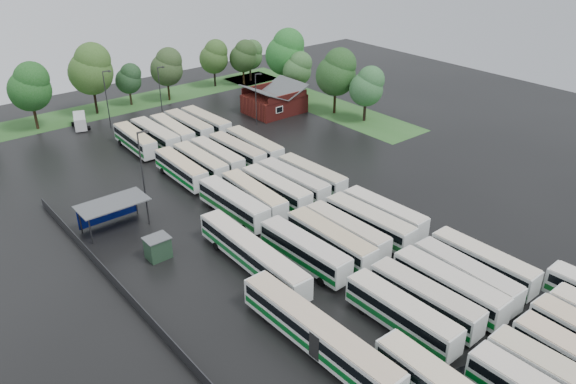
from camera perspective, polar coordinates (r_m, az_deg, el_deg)
ground at (r=63.86m, az=5.50°, el=-6.35°), size 160.00×160.00×0.00m
brick_building at (r=106.55m, az=-1.40°, el=9.06°), size 10.07×8.60×5.39m
wash_shed at (r=70.48m, az=-17.51°, el=-1.32°), size 8.20×4.20×3.58m
utility_hut at (r=64.02m, az=-13.09°, el=-5.51°), size 2.70×2.20×2.62m
grass_strip_north at (r=114.99m, az=-17.15°, el=8.26°), size 80.00×10.00×0.01m
grass_strip_east at (r=113.28m, az=2.63°, el=9.17°), size 10.00×50.00×0.01m
west_fence at (r=59.02m, az=-16.12°, el=-9.93°), size 0.10×50.00×1.20m
bus_r0c1 at (r=51.08m, az=26.17°, el=-17.06°), size 2.98×12.19×3.37m
bus_r1c0 at (r=53.55m, az=11.47°, el=-12.01°), size 2.65×11.89×3.30m
bus_r1c1 at (r=55.83m, az=13.75°, el=-10.47°), size 2.88×11.79×3.26m
bus_r1c2 at (r=57.91m, az=16.01°, el=-9.19°), size 2.70×12.04×3.34m
bus_r1c3 at (r=59.96m, az=17.61°, el=-8.10°), size 2.84×11.83×3.27m
bus_r1c4 at (r=62.64m, az=19.21°, el=-6.75°), size 2.68×11.65×3.23m
bus_r2c0 at (r=60.94m, az=1.69°, el=-5.96°), size 2.94×12.12×3.35m
bus_r2c1 at (r=62.76m, az=4.34°, el=-4.94°), size 2.58×12.10×3.37m
bus_r2c2 at (r=64.76m, az=5.96°, el=-4.00°), size 2.61×11.59×3.22m
bus_r2c3 at (r=66.67m, az=8.24°, el=-3.08°), size 3.06×12.13×3.35m
bus_r2c4 at (r=69.01m, az=9.73°, el=-2.16°), size 2.92×11.59×3.20m
bus_r3c0 at (r=70.39m, az=-5.56°, el=-1.16°), size 2.67×12.10×3.36m
bus_r3c1 at (r=71.99m, az=-3.49°, el=-0.42°), size 3.11×11.96×3.30m
bus_r3c2 at (r=73.63m, az=-1.24°, el=0.29°), size 2.71×11.84×3.28m
bus_r3c3 at (r=75.47m, az=0.51°, el=1.03°), size 2.99×12.05×3.33m
bus_r3c4 at (r=77.39m, az=2.40°, el=1.65°), size 2.88×11.63×3.21m
bus_r4c0 at (r=80.80m, az=-10.81°, el=2.31°), size 2.74×11.52×3.19m
bus_r4c1 at (r=82.27m, az=-8.89°, el=2.96°), size 2.54×11.60×3.22m
bus_r4c2 at (r=83.92m, az=-7.23°, el=3.56°), size 2.56×11.47×3.19m
bus_r4c3 at (r=85.35m, az=-5.22°, el=4.11°), size 2.71×11.68×3.24m
bus_r4c4 at (r=86.83m, az=-3.46°, el=4.65°), size 2.85×12.19×3.38m
bus_r5c0 at (r=92.50m, az=-15.25°, el=5.10°), size 2.86×11.54×3.19m
bus_r5c1 at (r=93.40m, az=-13.33°, el=5.60°), size 2.66×12.03×3.34m
bus_r5c2 at (r=94.75m, az=-11.67°, el=6.05°), size 2.99×11.71×3.23m
bus_r5c3 at (r=96.32m, az=-10.05°, el=6.58°), size 2.57×11.82×3.29m
bus_r5c4 at (r=97.68m, az=-8.35°, el=7.00°), size 2.86×11.84×3.28m
artic_bus_west_b at (r=60.55m, az=-3.63°, el=-6.31°), size 2.85×17.43×3.23m
artic_bus_west_c at (r=50.41m, az=3.05°, el=-14.26°), size 2.83×18.09×3.35m
minibus at (r=105.46m, az=-20.38°, el=6.80°), size 3.54×5.64×2.31m
tree_north_1 at (r=105.96m, az=-24.71°, el=9.73°), size 7.15×7.15×11.84m
tree_north_2 at (r=109.91m, az=-19.35°, el=11.75°), size 8.00×8.00×13.25m
tree_north_3 at (r=113.92m, az=-15.83°, el=11.05°), size 4.95×4.94×8.19m
tree_north_4 at (r=114.66m, az=-12.16°, el=12.35°), size 6.35×6.35×10.52m
tree_north_5 at (r=122.49m, az=-7.48°, el=13.51°), size 6.05×6.05×10.03m
tree_north_6 at (r=123.38m, az=-4.51°, el=13.63°), size 5.81×5.81×9.63m
tree_east_0 at (r=101.77m, az=8.10°, el=10.61°), size 6.05×6.05×10.02m
tree_east_1 at (r=104.75m, az=5.02°, el=12.08°), size 7.39×7.39×12.25m
tree_east_2 at (r=113.58m, az=1.04°, el=12.43°), size 5.71×5.69×9.43m
tree_east_3 at (r=116.65m, az=-0.19°, el=14.07°), size 7.97×7.97×13.21m
tree_east_4 at (r=126.06m, az=-3.81°, el=13.76°), size 5.45×5.45×9.02m
lamp_post_ne at (r=99.20m, az=-3.23°, el=9.74°), size 1.42×0.28×9.21m
lamp_post_nw at (r=72.25m, az=-14.57°, el=2.63°), size 1.63×0.32×10.59m
lamp_post_back_w at (r=102.13m, az=-17.92°, el=9.30°), size 1.56×0.30×10.15m
lamp_post_back_e at (r=105.80m, az=-12.84°, el=10.24°), size 1.42×0.28×9.24m
puddle_0 at (r=51.31m, az=18.54°, el=-17.93°), size 3.95×3.95×0.01m
puddle_2 at (r=59.15m, az=-1.05°, el=-9.29°), size 5.66×5.66×0.01m
puddle_3 at (r=67.36m, az=10.59°, el=-4.78°), size 3.60×3.60×0.01m
puddle_4 at (r=64.65m, az=26.73°, el=-9.12°), size 3.58×3.58×0.01m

